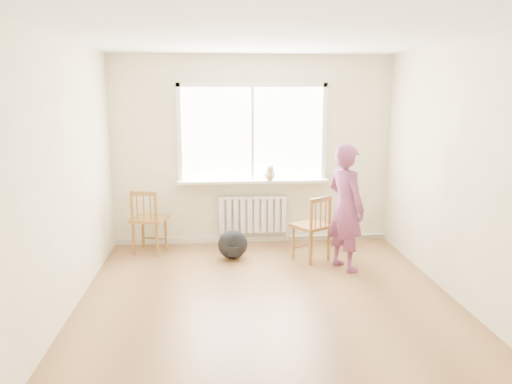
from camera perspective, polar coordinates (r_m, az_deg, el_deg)
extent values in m
plane|color=olive|center=(5.36, 1.46, -12.66)|extent=(4.50, 4.50, 0.00)
plane|color=white|center=(4.92, 1.62, 17.43)|extent=(4.50, 4.50, 0.00)
cube|color=beige|center=(7.18, -0.42, 4.71)|extent=(4.00, 0.01, 2.70)
cube|color=white|center=(7.14, -0.41, 6.69)|extent=(2.00, 0.02, 1.30)
cube|color=white|center=(7.10, -0.41, 12.16)|extent=(2.12, 0.05, 0.06)
cube|color=white|center=(7.11, -8.75, 6.54)|extent=(0.06, 0.05, 1.42)
cube|color=white|center=(7.27, 7.78, 6.67)|extent=(0.06, 0.05, 1.42)
cube|color=white|center=(7.12, -0.40, 6.67)|extent=(0.04, 0.05, 1.30)
cube|color=white|center=(7.13, -0.35, 1.26)|extent=(2.15, 0.22, 0.04)
cube|color=white|center=(7.30, -0.38, -2.57)|extent=(1.00, 0.02, 0.55)
cube|color=white|center=(7.25, -0.35, -2.66)|extent=(1.00, 0.10, 0.51)
cube|color=white|center=(7.19, -0.35, -0.65)|extent=(1.00, 0.12, 0.03)
cylinder|color=silver|center=(7.57, 9.14, -4.90)|extent=(1.40, 0.04, 0.04)
cube|color=beige|center=(7.43, -0.40, -5.38)|extent=(4.00, 0.03, 0.08)
cube|color=brown|center=(7.00, -12.11, -3.02)|extent=(0.53, 0.52, 0.04)
cylinder|color=brown|center=(7.16, -10.28, -4.60)|extent=(0.04, 0.04, 0.47)
cylinder|color=brown|center=(7.28, -12.77, -4.43)|extent=(0.04, 0.04, 0.47)
cylinder|color=brown|center=(6.86, -11.25, -5.34)|extent=(0.04, 0.04, 0.47)
cylinder|color=brown|center=(6.98, -13.84, -5.15)|extent=(0.04, 0.04, 0.47)
cylinder|color=brown|center=(6.80, -11.32, -3.65)|extent=(0.04, 0.04, 0.89)
cylinder|color=brown|center=(6.93, -13.92, -3.48)|extent=(0.04, 0.04, 0.89)
cube|color=brown|center=(6.77, -12.78, -0.17)|extent=(0.36, 0.13, 0.06)
cylinder|color=brown|center=(6.77, -11.97, -1.76)|extent=(0.02, 0.02, 0.36)
cylinder|color=brown|center=(6.81, -12.71, -1.73)|extent=(0.02, 0.02, 0.36)
cylinder|color=brown|center=(6.84, -13.44, -1.69)|extent=(0.02, 0.02, 0.36)
cube|color=brown|center=(6.58, 6.35, -3.84)|extent=(0.58, 0.58, 0.04)
cylinder|color=brown|center=(6.87, 6.35, -5.20)|extent=(0.04, 0.04, 0.46)
cylinder|color=brown|center=(6.66, 4.29, -5.70)|extent=(0.04, 0.04, 0.46)
cylinder|color=brown|center=(6.65, 8.32, -5.82)|extent=(0.04, 0.04, 0.46)
cylinder|color=brown|center=(6.43, 6.25, -6.37)|extent=(0.04, 0.04, 0.46)
cylinder|color=brown|center=(6.59, 8.37, -4.11)|extent=(0.04, 0.04, 0.87)
cylinder|color=brown|center=(6.37, 6.29, -4.61)|extent=(0.04, 0.04, 0.87)
cube|color=brown|center=(6.38, 7.44, -0.85)|extent=(0.32, 0.22, 0.06)
cylinder|color=brown|center=(6.49, 7.98, -2.34)|extent=(0.02, 0.02, 0.35)
cylinder|color=brown|center=(6.42, 7.39, -2.46)|extent=(0.02, 0.02, 0.35)
cylinder|color=brown|center=(6.36, 6.80, -2.58)|extent=(0.02, 0.02, 0.35)
imported|color=#D04645|center=(6.23, 10.23, -1.77)|extent=(0.60, 0.68, 1.57)
ellipsoid|color=beige|center=(7.07, 1.55, 2.07)|extent=(0.17, 0.25, 0.18)
sphere|color=beige|center=(6.94, 1.65, 2.66)|extent=(0.10, 0.10, 0.10)
cone|color=beige|center=(6.93, 1.42, 3.06)|extent=(0.03, 0.03, 0.04)
cone|color=beige|center=(6.93, 1.87, 3.07)|extent=(0.03, 0.03, 0.04)
cylinder|color=beige|center=(7.20, 1.45, 1.81)|extent=(0.02, 0.16, 0.02)
cylinder|color=beige|center=(6.98, 1.40, 1.58)|extent=(0.02, 0.02, 0.09)
cylinder|color=beige|center=(6.99, 1.84, 1.59)|extent=(0.02, 0.02, 0.09)
ellipsoid|color=black|center=(6.66, -2.68, -6.01)|extent=(0.42, 0.33, 0.39)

